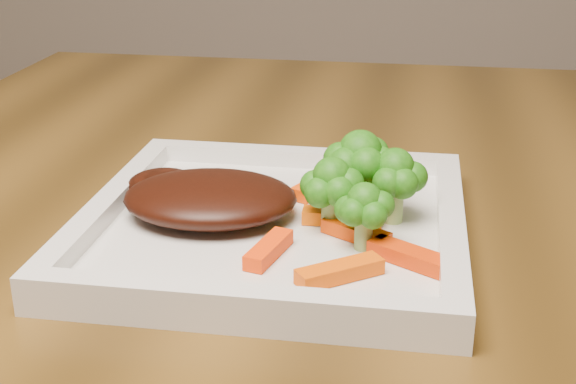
# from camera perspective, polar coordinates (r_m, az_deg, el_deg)

# --- Properties ---
(plate) EXTENTS (0.27, 0.27, 0.01)m
(plate) POSITION_cam_1_polar(r_m,az_deg,el_deg) (0.59, -0.97, -2.76)
(plate) COLOR silver
(plate) RESTS_ON dining_table
(steak) EXTENTS (0.14, 0.11, 0.03)m
(steak) POSITION_cam_1_polar(r_m,az_deg,el_deg) (0.59, -5.54, -0.42)
(steak) COLOR black
(steak) RESTS_ON plate
(broccoli_0) EXTENTS (0.08, 0.08, 0.07)m
(broccoli_0) POSITION_cam_1_polar(r_m,az_deg,el_deg) (0.59, 5.12, 1.69)
(broccoli_0) COLOR #166510
(broccoli_0) RESTS_ON plate
(broccoli_1) EXTENTS (0.06, 0.06, 0.06)m
(broccoli_1) POSITION_cam_1_polar(r_m,az_deg,el_deg) (0.58, 7.58, 0.87)
(broccoli_1) COLOR #0F5E10
(broccoli_1) RESTS_ON plate
(broccoli_2) EXTENTS (0.05, 0.05, 0.06)m
(broccoli_2) POSITION_cam_1_polar(r_m,az_deg,el_deg) (0.53, 5.46, -1.14)
(broccoli_2) COLOR #216711
(broccoli_2) RESTS_ON plate
(broccoli_3) EXTENTS (0.06, 0.06, 0.06)m
(broccoli_3) POSITION_cam_1_polar(r_m,az_deg,el_deg) (0.56, 3.11, 0.25)
(broccoli_3) COLOR #3C7814
(broccoli_3) RESTS_ON plate
(carrot_0) EXTENTS (0.06, 0.05, 0.01)m
(carrot_0) POSITION_cam_1_polar(r_m,az_deg,el_deg) (0.50, 3.70, -5.66)
(carrot_0) COLOR #E75103
(carrot_0) RESTS_ON plate
(carrot_1) EXTENTS (0.06, 0.05, 0.01)m
(carrot_1) POSITION_cam_1_polar(r_m,az_deg,el_deg) (0.53, 8.86, -4.60)
(carrot_1) COLOR red
(carrot_1) RESTS_ON plate
(carrot_2) EXTENTS (0.03, 0.05, 0.01)m
(carrot_2) POSITION_cam_1_polar(r_m,az_deg,el_deg) (0.53, -1.38, -4.10)
(carrot_2) COLOR #FF3804
(carrot_2) RESTS_ON plate
(carrot_4) EXTENTS (0.04, 0.06, 0.01)m
(carrot_4) POSITION_cam_1_polar(r_m,az_deg,el_deg) (0.64, 2.17, 0.51)
(carrot_4) COLOR #FD4504
(carrot_4) RESTS_ON plate
(carrot_5) EXTENTS (0.05, 0.04, 0.01)m
(carrot_5) POSITION_cam_1_polar(r_m,az_deg,el_deg) (0.56, 4.86, -2.88)
(carrot_5) COLOR #ED4103
(carrot_5) RESTS_ON plate
(carrot_6) EXTENTS (0.06, 0.02, 0.01)m
(carrot_6) POSITION_cam_1_polar(r_m,az_deg,el_deg) (0.58, 3.87, -1.77)
(carrot_6) COLOR #FF6204
(carrot_6) RESTS_ON plate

